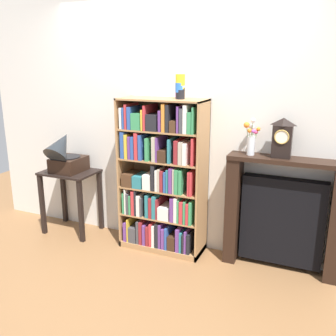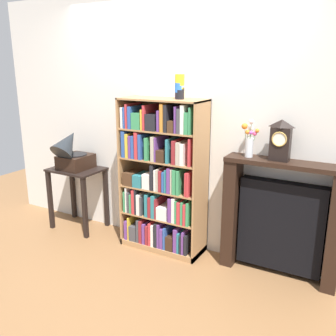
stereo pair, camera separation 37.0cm
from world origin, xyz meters
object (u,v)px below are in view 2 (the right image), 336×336
object	(u,v)px
flower_vase	(249,140)
fireplace_mantel	(281,220)
side_table_left	(77,184)
gramophone	(72,152)
cup_stack	(180,87)
bookshelf	(162,182)
mantel_clock	(281,140)

from	to	relation	value
flower_vase	fireplace_mantel	bearing A→B (deg)	2.54
side_table_left	fireplace_mantel	xyz separation A→B (m)	(2.31, 0.12, -0.01)
gramophone	fireplace_mantel	world-z (taller)	gramophone
cup_stack	side_table_left	bearing A→B (deg)	-177.97
bookshelf	side_table_left	bearing A→B (deg)	-178.35
gramophone	bookshelf	bearing A→B (deg)	4.59
fireplace_mantel	cup_stack	bearing A→B (deg)	-175.86
side_table_left	flower_vase	xyz separation A→B (m)	(1.98, 0.10, 0.69)
gramophone	mantel_clock	size ratio (longest dim) A/B	1.45
side_table_left	fireplace_mantel	world-z (taller)	fireplace_mantel
cup_stack	side_table_left	xyz separation A→B (m)	(-1.31, -0.05, -1.14)
gramophone	mantel_clock	distance (m)	2.28
gramophone	side_table_left	bearing A→B (deg)	90.00
bookshelf	mantel_clock	xyz separation A→B (m)	(1.13, 0.06, 0.53)
cup_stack	mantel_clock	world-z (taller)	cup_stack
side_table_left	bookshelf	bearing A→B (deg)	1.65
bookshelf	flower_vase	size ratio (longest dim) A/B	4.66
cup_stack	flower_vase	distance (m)	0.81
mantel_clock	flower_vase	bearing A→B (deg)	178.43
bookshelf	flower_vase	xyz separation A→B (m)	(0.86, 0.07, 0.50)
bookshelf	fireplace_mantel	xyz separation A→B (m)	(1.19, 0.09, -0.20)
fireplace_mantel	mantel_clock	bearing A→B (deg)	-158.58
bookshelf	gramophone	distance (m)	1.14
cup_stack	side_table_left	size ratio (longest dim) A/B	0.31
mantel_clock	fireplace_mantel	bearing A→B (deg)	21.42
bookshelf	fireplace_mantel	world-z (taller)	bookshelf
flower_vase	side_table_left	bearing A→B (deg)	-176.99
bookshelf	mantel_clock	size ratio (longest dim) A/B	4.42
bookshelf	fireplace_mantel	size ratio (longest dim) A/B	1.45
gramophone	flower_vase	world-z (taller)	flower_vase
cup_stack	gramophone	distance (m)	1.51
bookshelf	side_table_left	distance (m)	1.14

